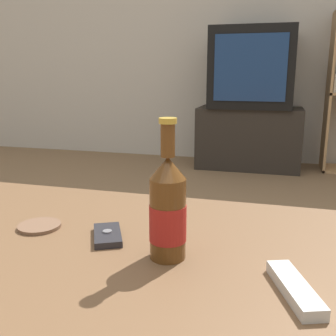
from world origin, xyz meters
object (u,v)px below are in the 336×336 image
(tv_stand, at_px, (249,138))
(beer_bottle, at_px, (168,210))
(television, at_px, (252,68))
(cell_phone, at_px, (107,235))
(remote_control, at_px, (295,288))

(tv_stand, height_order, beer_bottle, beer_bottle)
(tv_stand, relative_size, television, 1.29)
(tv_stand, bearing_deg, cell_phone, -92.65)
(beer_bottle, relative_size, remote_control, 1.68)
(beer_bottle, bearing_deg, tv_stand, 90.55)
(cell_phone, bearing_deg, television, 61.09)
(tv_stand, height_order, remote_control, tv_stand)
(beer_bottle, height_order, remote_control, beer_bottle)
(cell_phone, height_order, remote_control, remote_control)
(cell_phone, xyz_separation_m, remote_control, (0.38, -0.12, 0.00))
(cell_phone, bearing_deg, tv_stand, 61.09)
(tv_stand, xyz_separation_m, remote_control, (0.25, -2.75, 0.20))
(television, bearing_deg, remote_control, -84.71)
(cell_phone, distance_m, remote_control, 0.40)
(remote_control, bearing_deg, television, 74.97)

